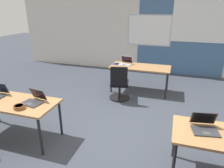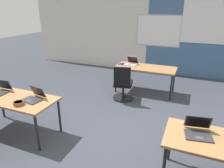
% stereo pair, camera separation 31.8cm
% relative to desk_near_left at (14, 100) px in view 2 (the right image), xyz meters
% --- Properties ---
extents(ground_plane, '(24.00, 24.00, 0.00)m').
position_rel_desk_near_left_xyz_m(ground_plane, '(1.75, 0.60, -0.66)').
color(ground_plane, '#383D47').
extents(back_wall_assembly, '(10.00, 0.27, 2.80)m').
position_rel_desk_near_left_xyz_m(back_wall_assembly, '(1.79, 4.80, 0.75)').
color(back_wall_assembly, silver).
rests_on(back_wall_assembly, ground).
extents(desk_near_left, '(1.60, 0.70, 0.72)m').
position_rel_desk_near_left_xyz_m(desk_near_left, '(0.00, 0.00, 0.00)').
color(desk_near_left, '#A37547').
rests_on(desk_near_left, ground).
extents(desk_far_center, '(1.60, 0.70, 0.72)m').
position_rel_desk_near_left_xyz_m(desk_far_center, '(1.75, 2.80, 0.00)').
color(desk_far_center, '#A37547').
rests_on(desk_far_center, ground).
extents(laptop_near_right_inner, '(0.38, 0.37, 0.22)m').
position_rel_desk_near_left_xyz_m(laptop_near_right_inner, '(3.10, 0.06, 0.11)').
color(laptop_near_right_inner, '#333338').
rests_on(laptop_near_right_inner, desk_near_right).
extents(laptop_near_left_inner, '(0.38, 0.37, 0.22)m').
position_rel_desk_near_left_xyz_m(laptop_near_left_inner, '(0.41, 0.07, 0.11)').
color(laptop_near_left_inner, '#333338').
rests_on(laptop_near_left_inner, desk_near_left).
extents(laptop_near_left_end, '(0.34, 0.32, 0.23)m').
position_rel_desk_near_left_xyz_m(laptop_near_left_end, '(-0.42, 0.10, 0.11)').
color(laptop_near_left_end, '#333338').
rests_on(laptop_near_left_end, desk_near_left).
extents(laptop_far_left, '(0.36, 0.35, 0.22)m').
position_rel_desk_near_left_xyz_m(laptop_far_left, '(1.32, 2.88, 0.11)').
color(laptop_far_left, '#B7B7BC').
rests_on(laptop_far_left, desk_far_center).
extents(mousepad_far_left, '(0.22, 0.19, 0.00)m').
position_rel_desk_near_left_xyz_m(mousepad_far_left, '(1.08, 2.83, 0.06)').
color(mousepad_far_left, navy).
rests_on(mousepad_far_left, desk_far_center).
extents(mouse_far_left, '(0.06, 0.10, 0.03)m').
position_rel_desk_near_left_xyz_m(mouse_far_left, '(1.08, 2.83, 0.08)').
color(mouse_far_left, black).
rests_on(mouse_far_left, mousepad_far_left).
extents(chair_far_left, '(0.52, 0.57, 0.92)m').
position_rel_desk_near_left_xyz_m(chair_far_left, '(1.36, 2.09, -0.28)').
color(chair_far_left, black).
rests_on(chair_far_left, ground).
extents(snack_bowl, '(0.18, 0.18, 0.06)m').
position_rel_desk_near_left_xyz_m(snack_bowl, '(0.32, -0.19, 0.10)').
color(snack_bowl, brown).
rests_on(snack_bowl, desk_near_left).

